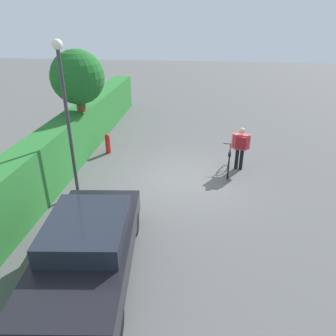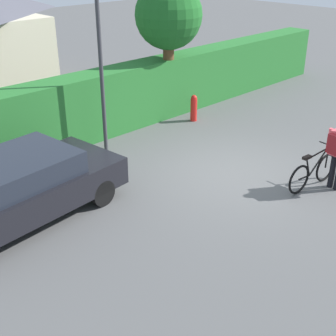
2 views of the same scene
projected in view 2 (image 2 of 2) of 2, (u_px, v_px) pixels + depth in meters
ground_plane at (235, 174)px, 10.95m from camera, size 60.00×60.00×0.00m
hedge_row at (121, 98)px, 13.29m from camera, size 18.64×0.90×1.79m
parked_car_near at (17, 188)px, 8.88m from camera, size 4.43×2.25×1.31m
bicycle at (313, 172)px, 10.21m from camera, size 1.62×0.50×0.91m
street_lamp at (99, 37)px, 10.89m from camera, size 0.28×0.28×4.56m
tree_kerbside at (169, 17)px, 13.26m from camera, size 1.95×1.95×4.03m
fire_hydrant at (194, 108)px, 14.03m from camera, size 0.20×0.20×0.81m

